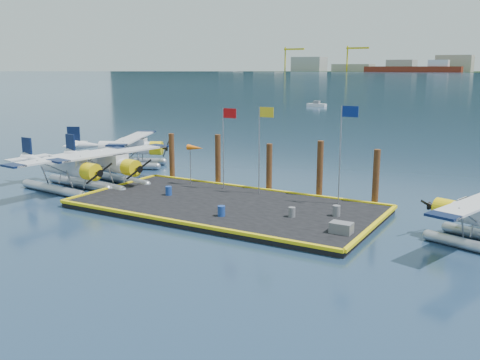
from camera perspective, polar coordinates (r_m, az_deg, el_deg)
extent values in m
plane|color=#172E47|center=(35.76, -1.56, -3.17)|extent=(4000.00, 4000.00, 0.00)
cube|color=black|center=(35.71, -1.56, -2.86)|extent=(20.00, 10.00, 0.40)
cube|color=#57100C|center=(911.18, 17.87, 11.15)|extent=(150.00, 22.00, 10.00)
cube|color=silver|center=(903.31, 20.43, 11.54)|extent=(30.00, 16.00, 12.00)
cylinder|color=yellow|center=(1023.01, 4.84, 12.72)|extent=(2.40, 2.40, 44.00)
cylinder|color=yellow|center=(977.65, 11.36, 12.56)|extent=(2.40, 2.40, 44.00)
cone|color=black|center=(1573.07, 16.88, 11.21)|extent=(1400.00, 1400.00, 520.00)
cylinder|color=#9AA0A8|center=(44.01, -16.80, -0.35)|extent=(6.83, 1.34, 0.66)
cylinder|color=#9AA0A8|center=(42.64, -19.36, -0.91)|extent=(6.83, 1.34, 0.66)
cylinder|color=silver|center=(42.85, -18.01, 1.27)|extent=(5.19, 1.71, 1.21)
cube|color=silver|center=(42.26, -17.52, 1.69)|extent=(2.52, 1.44, 0.99)
cube|color=black|center=(41.97, -17.26, 1.94)|extent=(1.64, 1.30, 0.60)
cylinder|color=yellow|center=(40.62, -15.62, 0.85)|extent=(1.22, 1.38, 1.27)
cube|color=black|center=(39.90, -14.78, 0.70)|extent=(0.31, 2.43, 1.23)
cube|color=silver|center=(42.17, -17.56, 2.42)|extent=(2.62, 9.98, 0.13)
cube|color=#0A1534|center=(45.10, -12.77, 3.28)|extent=(1.74, 1.15, 0.14)
cube|color=#0A1534|center=(39.60, -23.01, 1.42)|extent=(1.74, 1.15, 0.14)
cube|color=#0A1534|center=(46.83, -21.76, 3.10)|extent=(1.21, 0.25, 1.86)
cube|color=silver|center=(46.84, -21.62, 2.23)|extent=(1.36, 3.81, 0.11)
cylinder|color=#9AA0A8|center=(44.87, -12.74, 0.11)|extent=(6.85, 1.79, 0.66)
cylinder|color=#9AA0A8|center=(43.47, -15.27, -0.40)|extent=(6.85, 1.79, 0.66)
cylinder|color=silver|center=(43.70, -13.91, 1.72)|extent=(5.26, 2.05, 1.21)
cube|color=silver|center=(43.11, -13.41, 2.13)|extent=(2.59, 1.60, 0.99)
cube|color=black|center=(42.81, -13.16, 2.38)|extent=(1.71, 1.40, 0.61)
cylinder|color=yellow|center=(41.46, -11.55, 1.29)|extent=(1.30, 1.44, 1.28)
cube|color=black|center=(40.74, -10.72, 1.14)|extent=(0.47, 2.43, 1.24)
cube|color=silver|center=(43.02, -13.45, 2.85)|extent=(3.28, 10.06, 0.13)
cube|color=#0A1534|center=(45.98, -8.73, 3.62)|extent=(1.80, 1.25, 0.14)
cube|color=#0A1534|center=(40.40, -18.81, 1.96)|extent=(1.80, 1.25, 0.14)
cube|color=#0A1534|center=(47.68, -17.62, 3.56)|extent=(1.22, 0.33, 1.87)
cube|color=silver|center=(47.69, -17.49, 2.70)|extent=(1.60, 3.86, 0.11)
cylinder|color=#9AA0A8|center=(53.17, -11.78, 1.99)|extent=(6.55, 3.45, 0.67)
cylinder|color=#9AA0A8|center=(50.89, -12.59, 1.51)|extent=(6.55, 3.45, 0.67)
cylinder|color=silver|center=(51.72, -12.01, 3.39)|extent=(5.21, 3.24, 1.22)
cube|color=silver|center=(51.47, -11.32, 3.82)|extent=(2.73, 2.12, 1.00)
cube|color=black|center=(51.34, -10.98, 4.06)|extent=(1.90, 1.70, 0.61)
cylinder|color=yellow|center=(50.92, -8.91, 3.38)|extent=(1.54, 1.63, 1.29)
cube|color=black|center=(50.69, -7.87, 3.37)|extent=(1.08, 2.28, 1.25)
cube|color=silver|center=(51.39, -11.35, 4.43)|extent=(5.64, 9.80, 0.13)
cube|color=#0A1534|center=(55.94, -9.93, 5.09)|extent=(1.93, 1.60, 0.14)
cube|color=#0A1534|center=(46.89, -13.04, 3.64)|extent=(1.93, 1.60, 0.14)
cube|color=#0A1534|center=(53.36, -17.31, 4.45)|extent=(1.17, 0.63, 1.89)
cube|color=silver|center=(53.41, -17.16, 3.69)|extent=(2.47, 3.85, 0.11)
cube|color=black|center=(30.95, 23.84, -2.47)|extent=(1.63, 1.40, 0.54)
cylinder|color=yellow|center=(31.74, 20.98, -2.90)|extent=(1.28, 1.39, 1.15)
cube|color=black|center=(32.10, 19.64, -2.64)|extent=(0.70, 2.12, 1.11)
cube|color=#0A1534|center=(26.99, 20.84, -3.60)|extent=(1.68, 1.29, 0.13)
cylinder|color=navy|center=(38.28, -7.62, -1.14)|extent=(0.45, 0.45, 0.64)
cylinder|color=slate|center=(32.67, 5.55, -3.42)|extent=(0.43, 0.43, 0.60)
cylinder|color=navy|center=(32.70, -2.00, -3.32)|extent=(0.46, 0.46, 0.64)
cylinder|color=slate|center=(33.23, 10.24, -3.25)|extent=(0.47, 0.47, 0.66)
cube|color=slate|center=(29.96, 10.76, -5.02)|extent=(1.20, 0.80, 0.60)
cylinder|color=gray|center=(39.51, -1.79, 3.33)|extent=(0.08, 0.08, 6.00)
cube|color=#BD0B0E|center=(38.91, -1.12, 7.13)|extent=(1.10, 0.03, 0.70)
cylinder|color=gray|center=(38.01, 2.06, 3.14)|extent=(0.08, 0.08, 6.20)
cube|color=yellow|center=(37.43, 2.84, 7.23)|extent=(1.10, 0.03, 0.70)
cylinder|color=gray|center=(35.60, 10.62, 2.57)|extent=(0.08, 0.08, 6.50)
cube|color=navy|center=(35.07, 11.66, 7.17)|extent=(1.10, 0.03, 0.70)
cylinder|color=gray|center=(41.40, -5.31, 1.58)|extent=(0.07, 0.07, 3.00)
cone|color=orange|center=(40.88, -4.77, 3.45)|extent=(1.40, 0.44, 0.44)
cylinder|color=#401D12|center=(44.40, -7.28, 2.38)|extent=(0.44, 0.44, 4.00)
cylinder|color=#401D12|center=(41.84, -2.37, 2.01)|extent=(0.44, 0.44, 4.20)
cylinder|color=#401D12|center=(39.68, 3.13, 1.16)|extent=(0.44, 0.44, 3.80)
cylinder|color=#401D12|center=(38.03, 8.51, 0.95)|extent=(0.44, 0.44, 4.30)
cylinder|color=#401D12|center=(36.81, 14.29, 0.10)|extent=(0.44, 0.44, 4.00)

